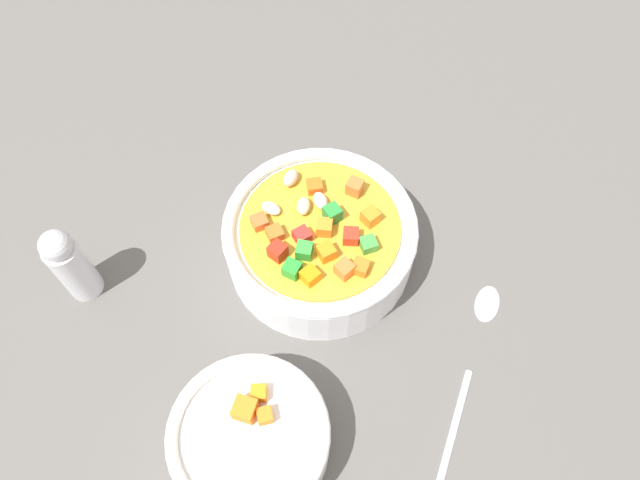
{
  "coord_description": "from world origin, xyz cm",
  "views": [
    {
      "loc": [
        -20.31,
        16.18,
        47.76
      ],
      "look_at": [
        0.0,
        0.0,
        2.77
      ],
      "focal_mm": 33.47,
      "sensor_mm": 36.0,
      "label": 1
    }
  ],
  "objects": [
    {
      "name": "spoon",
      "position": [
        -15.54,
        -3.85,
        0.36
      ],
      "size": [
        11.56,
        18.39,
        0.82
      ],
      "rotation": [
        0.0,
        0.0,
        5.24
      ],
      "color": "silver",
      "rests_on": "ground_plane"
    },
    {
      "name": "ground_plane",
      "position": [
        0.0,
        0.0,
        -1.0
      ],
      "size": [
        140.0,
        140.0,
        2.0
      ],
      "primitive_type": "cube",
      "color": "#565451"
    },
    {
      "name": "pepper_shaker",
      "position": [
        10.35,
        18.09,
        4.33
      ],
      "size": [
        2.92,
        2.92,
        8.71
      ],
      "color": "silver",
      "rests_on": "ground_plane"
    },
    {
      "name": "side_bowl_small",
      "position": [
        -9.92,
        14.41,
        2.53
      ],
      "size": [
        11.77,
        11.77,
        5.72
      ],
      "color": "white",
      "rests_on": "ground_plane"
    },
    {
      "name": "soup_bowl_main",
      "position": [
        -0.01,
        0.01,
        2.98
      ],
      "size": [
        16.61,
        16.61,
        6.46
      ],
      "color": "white",
      "rests_on": "ground_plane"
    }
  ]
}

